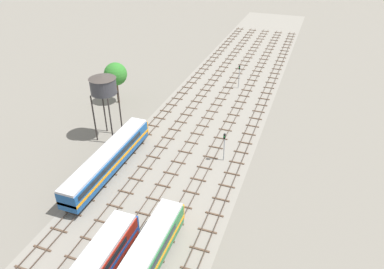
{
  "coord_description": "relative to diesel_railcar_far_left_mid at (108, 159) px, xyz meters",
  "views": [
    {
      "loc": [
        17.3,
        -1.47,
        32.9
      ],
      "look_at": [
        0.0,
        46.8,
        1.5
      ],
      "focal_mm": 33.67,
      "sensor_mm": 36.0,
      "label": 1
    }
  ],
  "objects": [
    {
      "name": "ground_plane",
      "position": [
        8.56,
        21.36,
        -2.6
      ],
      "size": [
        480.0,
        480.0,
        0.0
      ],
      "primitive_type": "plane",
      "color": "slate"
    },
    {
      "name": "ballast_bed",
      "position": [
        8.56,
        21.36,
        -2.59
      ],
      "size": [
        21.12,
        176.0,
        0.01
      ],
      "primitive_type": "cube",
      "color": "gray",
      "rests_on": "ground"
    },
    {
      "name": "track_far_left",
      "position": [
        0.0,
        22.36,
        -2.46
      ],
      "size": [
        2.4,
        126.0,
        0.29
      ],
      "color": "#47382D",
      "rests_on": "ground"
    },
    {
      "name": "track_left",
      "position": [
        4.28,
        22.36,
        -2.46
      ],
      "size": [
        2.4,
        126.0,
        0.29
      ],
      "color": "#47382D",
      "rests_on": "ground"
    },
    {
      "name": "track_centre_left",
      "position": [
        8.56,
        22.36,
        -2.46
      ],
      "size": [
        2.4,
        126.0,
        0.29
      ],
      "color": "#47382D",
      "rests_on": "ground"
    },
    {
      "name": "track_centre",
      "position": [
        12.84,
        22.36,
        -2.46
      ],
      "size": [
        2.4,
        126.0,
        0.29
      ],
      "color": "#47382D",
      "rests_on": "ground"
    },
    {
      "name": "track_centre_right",
      "position": [
        17.12,
        22.36,
        -2.46
      ],
      "size": [
        2.4,
        126.0,
        0.29
      ],
      "color": "#47382D",
      "rests_on": "ground"
    },
    {
      "name": "diesel_railcar_far_left_mid",
      "position": [
        0.0,
        0.0,
        0.0
      ],
      "size": [
        2.96,
        20.5,
        3.8
      ],
      "color": "#194C8C",
      "rests_on": "ground"
    },
    {
      "name": "water_tower",
      "position": [
        -5.34,
        8.95,
        7.06
      ],
      "size": [
        4.39,
        4.39,
        11.36
      ],
      "color": "#2D2826",
      "rests_on": "ground"
    },
    {
      "name": "signal_post_nearest",
      "position": [
        10.7,
        36.6,
        0.81
      ],
      "size": [
        0.28,
        0.47,
        5.36
      ],
      "color": "gray",
      "rests_on": "ground"
    },
    {
      "name": "signal_post_near",
      "position": [
        14.98,
        8.82,
        0.6
      ],
      "size": [
        0.28,
        0.47,
        5.0
      ],
      "color": "gray",
      "rests_on": "ground"
    },
    {
      "name": "lineside_tree_0",
      "position": [
        -10.7,
        21.37,
        3.53
      ],
      "size": [
        4.51,
        4.51,
        8.43
      ],
      "color": "#4C331E",
      "rests_on": "ground"
    }
  ]
}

